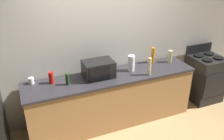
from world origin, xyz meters
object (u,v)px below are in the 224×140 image
object	(u,v)px
bottle_vinegar	(149,66)
bottle_hand_soap	(170,56)
bottle_wine	(67,79)
stove_range	(204,78)
paper_towel_roll	(131,63)
bottle_dish_soap	(153,55)
microwave	(98,69)
mug_white	(31,81)
bottle_hot_sauce	(51,78)

from	to	relation	value
bottle_vinegar	bottle_hand_soap	bearing A→B (deg)	26.54
bottle_wine	bottle_vinegar	world-z (taller)	bottle_vinegar
stove_range	bottle_hand_soap	distance (m)	0.99
paper_towel_roll	bottle_wine	distance (m)	1.10
bottle_wine	bottle_dish_soap	bearing A→B (deg)	7.91
microwave	bottle_wine	distance (m)	0.52
stove_range	bottle_hand_soap	bearing A→B (deg)	172.81
bottle_hand_soap	mug_white	bearing A→B (deg)	177.21
microwave	bottle_hot_sauce	xyz separation A→B (m)	(-0.73, 0.07, -0.04)
bottle_dish_soap	mug_white	world-z (taller)	bottle_dish_soap
bottle_hot_sauce	stove_range	bearing A→B (deg)	-2.29
paper_towel_roll	bottle_hot_sauce	xyz separation A→B (m)	(-1.31, 0.07, -0.04)
bottle_wine	bottle_dish_soap	xyz separation A→B (m)	(1.61, 0.22, 0.05)
bottle_vinegar	mug_white	size ratio (longest dim) A/B	3.04
paper_towel_roll	bottle_hot_sauce	world-z (taller)	paper_towel_roll
bottle_dish_soap	bottle_vinegar	bearing A→B (deg)	-127.75
microwave	paper_towel_roll	world-z (taller)	same
stove_range	microwave	xyz separation A→B (m)	(-2.21, 0.05, 0.57)
microwave	bottle_dish_soap	bearing A→B (deg)	8.16
paper_towel_roll	bottle_hot_sauce	distance (m)	1.32
stove_range	bottle_dish_soap	size ratio (longest dim) A/B	3.81
mug_white	bottle_vinegar	bearing A→B (deg)	-13.30
bottle_hand_soap	bottle_hot_sauce	bearing A→B (deg)	179.60
microwave	mug_white	xyz separation A→B (m)	(-1.02, 0.17, -0.09)
bottle_hot_sauce	bottle_dish_soap	distance (m)	1.83
bottle_dish_soap	microwave	bearing A→B (deg)	-171.84
paper_towel_roll	bottle_vinegar	xyz separation A→B (m)	(0.20, -0.25, 0.01)
bottle_hot_sauce	bottle_dish_soap	bearing A→B (deg)	2.73
bottle_vinegar	bottle_hot_sauce	bearing A→B (deg)	167.98
microwave	mug_white	bearing A→B (deg)	170.37
microwave	paper_towel_roll	bearing A→B (deg)	0.22
microwave	paper_towel_roll	xyz separation A→B (m)	(0.58, 0.00, 0.00)
bottle_vinegar	mug_white	world-z (taller)	bottle_vinegar
stove_range	bottle_vinegar	world-z (taller)	bottle_vinegar
bottle_dish_soap	bottle_hot_sauce	bearing A→B (deg)	-177.27
bottle_wine	mug_white	bearing A→B (deg)	154.45
bottle_hand_soap	bottle_dish_soap	distance (m)	0.32
paper_towel_roll	bottle_vinegar	bearing A→B (deg)	-52.10
mug_white	paper_towel_roll	bearing A→B (deg)	-6.08
bottle_wine	bottle_hot_sauce	size ratio (longest dim) A/B	0.98
stove_range	bottle_vinegar	xyz separation A→B (m)	(-1.43, -0.20, 0.59)
paper_towel_roll	bottle_dish_soap	xyz separation A→B (m)	(0.51, 0.16, 0.01)
stove_range	bottle_hand_soap	size ratio (longest dim) A/B	4.85
bottle_dish_soap	bottle_hand_soap	bearing A→B (deg)	-18.90
bottle_wine	microwave	bearing A→B (deg)	7.38
bottle_vinegar	mug_white	bearing A→B (deg)	166.70
stove_range	microwave	bearing A→B (deg)	178.76
paper_towel_roll	bottle_hand_soap	size ratio (longest dim) A/B	1.21
bottle_wine	bottle_hot_sauce	xyz separation A→B (m)	(-0.22, 0.14, 0.00)
microwave	bottle_hand_soap	bearing A→B (deg)	2.27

